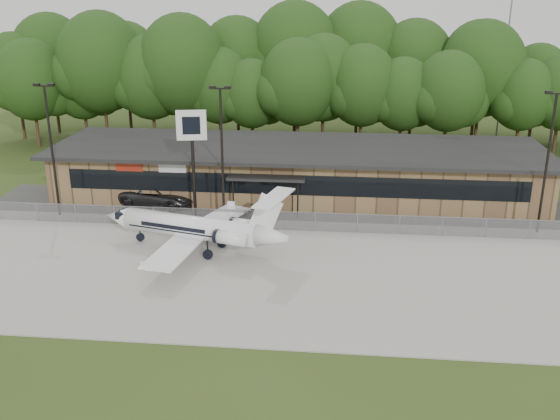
# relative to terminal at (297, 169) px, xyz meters

# --- Properties ---
(ground) EXTENTS (160.00, 160.00, 0.00)m
(ground) POSITION_rel_terminal_xyz_m (0.00, -23.94, -2.18)
(ground) COLOR #324418
(ground) RESTS_ON ground
(apron) EXTENTS (64.00, 18.00, 0.08)m
(apron) POSITION_rel_terminal_xyz_m (0.00, -15.94, -2.14)
(apron) COLOR #9E9B93
(apron) RESTS_ON ground
(parking_lot) EXTENTS (50.00, 9.00, 0.06)m
(parking_lot) POSITION_rel_terminal_xyz_m (0.00, -4.44, -2.15)
(parking_lot) COLOR #383835
(parking_lot) RESTS_ON ground
(terminal) EXTENTS (41.00, 11.65, 4.30)m
(terminal) POSITION_rel_terminal_xyz_m (0.00, 0.00, 0.00)
(terminal) COLOR olive
(terminal) RESTS_ON ground
(fence) EXTENTS (46.00, 0.04, 1.52)m
(fence) POSITION_rel_terminal_xyz_m (0.00, -8.94, -1.40)
(fence) COLOR gray
(fence) RESTS_ON ground
(treeline) EXTENTS (72.00, 12.00, 15.00)m
(treeline) POSITION_rel_terminal_xyz_m (0.00, 18.06, 5.32)
(treeline) COLOR #143510
(treeline) RESTS_ON ground
(radio_mast) EXTENTS (0.20, 0.20, 25.00)m
(radio_mast) POSITION_rel_terminal_xyz_m (22.00, 24.06, 10.32)
(radio_mast) COLOR gray
(radio_mast) RESTS_ON ground
(light_pole_left) EXTENTS (1.55, 0.30, 10.23)m
(light_pole_left) POSITION_rel_terminal_xyz_m (-18.00, -7.44, 3.80)
(light_pole_left) COLOR black
(light_pole_left) RESTS_ON ground
(light_pole_mid) EXTENTS (1.55, 0.30, 10.23)m
(light_pole_mid) POSITION_rel_terminal_xyz_m (-5.00, -7.44, 3.80)
(light_pole_mid) COLOR black
(light_pole_mid) RESTS_ON ground
(light_pole_right) EXTENTS (1.55, 0.30, 10.23)m
(light_pole_right) POSITION_rel_terminal_xyz_m (18.00, -7.44, 3.80)
(light_pole_right) COLOR black
(light_pole_right) RESTS_ON ground
(business_jet) EXTENTS (13.61, 12.23, 4.61)m
(business_jet) POSITION_rel_terminal_xyz_m (-5.63, -13.33, -0.53)
(business_jet) COLOR white
(business_jet) RESTS_ON ground
(suv) EXTENTS (6.65, 3.95, 1.73)m
(suv) POSITION_rel_terminal_xyz_m (-11.00, -4.25, -1.31)
(suv) COLOR #303033
(suv) RESTS_ON ground
(pole_sign) EXTENTS (2.21, 0.65, 8.41)m
(pole_sign) POSITION_rel_terminal_xyz_m (-7.27, -7.14, 4.26)
(pole_sign) COLOR black
(pole_sign) RESTS_ON ground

